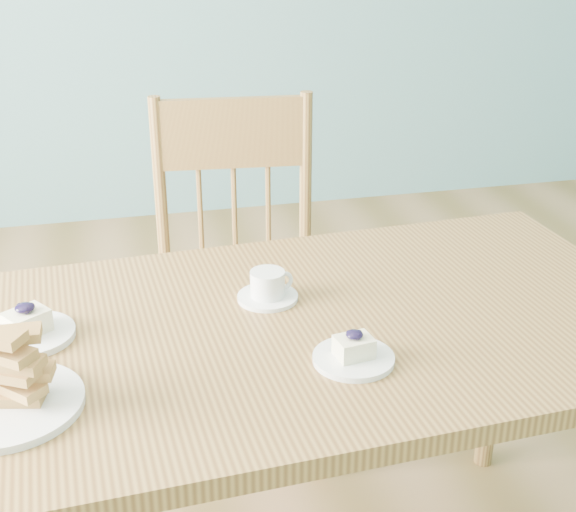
% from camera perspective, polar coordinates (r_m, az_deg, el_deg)
% --- Properties ---
extents(dining_table, '(1.43, 0.87, 0.74)m').
position_cam_1_polar(dining_table, '(1.59, 1.85, -6.90)').
color(dining_table, olive).
rests_on(dining_table, ground).
extents(dining_chair, '(0.50, 0.48, 1.00)m').
position_cam_1_polar(dining_chair, '(2.24, -3.43, -1.76)').
color(dining_chair, olive).
rests_on(dining_chair, ground).
extents(cheesecake_plate_near, '(0.14, 0.14, 0.06)m').
position_cam_1_polar(cheesecake_plate_near, '(1.41, 4.69, -6.93)').
color(cheesecake_plate_near, silver).
rests_on(cheesecake_plate_near, dining_table).
extents(cheesecake_plate_far, '(0.17, 0.17, 0.07)m').
position_cam_1_polar(cheesecake_plate_far, '(1.55, -18.01, -4.98)').
color(cheesecake_plate_far, silver).
rests_on(cheesecake_plate_far, dining_table).
extents(coffee_cup, '(0.12, 0.12, 0.06)m').
position_cam_1_polar(coffee_cup, '(1.61, -1.43, -2.25)').
color(coffee_cup, silver).
rests_on(coffee_cup, dining_table).
extents(biscotti_plate, '(0.25, 0.25, 0.15)m').
position_cam_1_polar(biscotti_plate, '(1.35, -19.66, -8.39)').
color(biscotti_plate, silver).
rests_on(biscotti_plate, dining_table).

